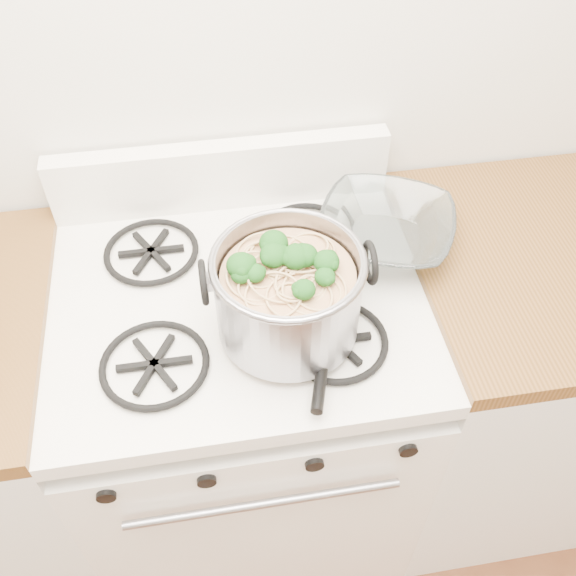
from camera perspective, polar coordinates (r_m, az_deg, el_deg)
The scene contains 6 objects.
gas_range at distance 1.68m, azimuth -3.54°, elevation -11.39°, with size 0.76×0.66×0.92m.
counter_left at distance 1.73m, azimuth -20.85°, elevation -12.49°, with size 0.25×0.65×0.92m.
counter_right at distance 1.90m, azimuth 23.90°, elevation -6.31°, with size 1.00×0.65×0.92m.
stock_pot at distance 1.16m, azimuth 0.00°, elevation -0.60°, with size 0.31×0.28×0.19m.
spatula at distance 1.26m, azimuth 3.80°, elevation -1.07°, with size 0.29×0.31×0.02m, color black, non-canonical shape.
glass_bowl at distance 1.39m, azimuth 8.62°, elevation 4.62°, with size 0.11×0.11×0.03m, color white.
Camera 1 is at (-0.04, 0.40, 1.88)m, focal length 40.00 mm.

